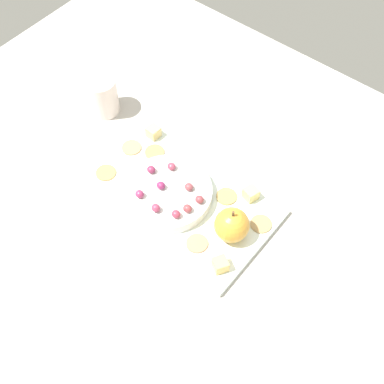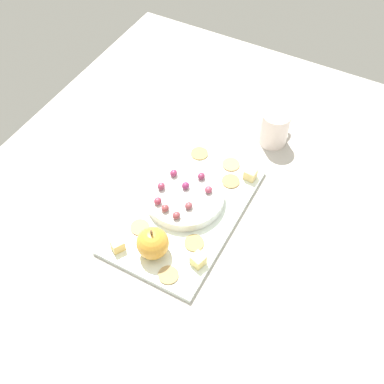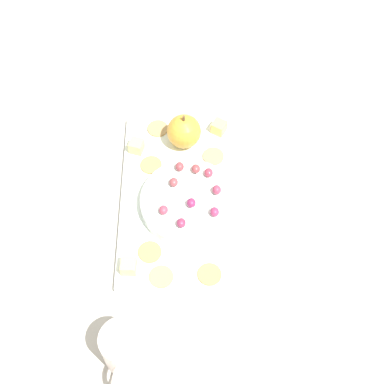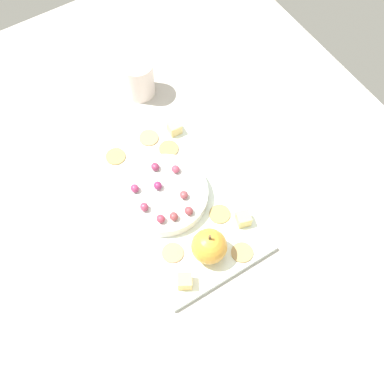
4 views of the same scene
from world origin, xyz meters
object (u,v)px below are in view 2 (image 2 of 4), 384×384
object	(u,v)px
cracker_2	(194,243)
grape_6	(209,190)
cracker_4	(168,275)
grape_1	(186,186)
apple_whole	(153,243)
serving_dish	(185,196)
cracker_0	(199,154)
grape_4	(160,188)
cracker_3	(231,181)
grape_7	(174,173)
grape_0	(165,208)
cracker_5	(140,227)
grape_8	(176,215)
cup	(275,128)
platter	(185,210)
grape_5	(201,176)
cheese_cube_2	(117,245)
grape_2	(158,201)
grape_3	(187,205)
cracker_1	(231,165)
cheese_cube_0	(251,174)
cheese_cube_1	(198,260)

from	to	relation	value
cracker_2	grape_6	xyz separation A→B (cm)	(12.46, 2.96, 3.16)
cracker_4	grape_1	distance (cm)	21.88
cracker_4	apple_whole	bearing A→B (deg)	58.79
serving_dish	cracker_0	distance (cm)	14.98
serving_dish	grape_4	bearing A→B (deg)	110.45
cracker_3	grape_7	size ratio (longest dim) A/B	2.31
apple_whole	cracker_3	size ratio (longest dim) A/B	1.61
cracker_2	grape_0	world-z (taller)	grape_0
grape_1	grape_7	xyz separation A→B (cm)	(1.97, 4.33, 0.01)
cracker_3	grape_4	distance (cm)	17.62
cracker_5	grape_8	xyz separation A→B (cm)	(4.80, -6.81, 3.20)
cracker_3	grape_1	bearing A→B (deg)	138.48
grape_4	cup	size ratio (longest dim) A/B	0.18
platter	grape_5	distance (cm)	8.91
grape_4	cracker_4	bearing A→B (deg)	-144.98
cheese_cube_2	grape_2	bearing A→B (deg)	-10.77
grape_3	grape_8	distance (cm)	3.71
cheese_cube_2	grape_0	bearing A→B (deg)	-22.30
platter	cracker_0	size ratio (longest dim) A/B	8.98
cracker_0	cracker_4	size ratio (longest dim) A/B	1.00
cracker_2	grape_5	xyz separation A→B (cm)	(15.25, 6.29, 3.18)
platter	grape_6	world-z (taller)	grape_6
cracker_4	grape_1	bearing A→B (deg)	19.25
cracker_1	cup	distance (cm)	15.36
grape_8	cracker_3	bearing A→B (deg)	-17.55
grape_2	grape_8	xyz separation A→B (cm)	(-1.46, -5.66, -0.01)
grape_0	cracker_4	bearing A→B (deg)	-147.54
cup	platter	bearing A→B (deg)	163.58
grape_0	cracker_0	bearing A→B (deg)	6.48
grape_5	cracker_1	bearing A→B (deg)	-20.87
cheese_cube_0	grape_4	xyz separation A→B (cm)	(-15.41, 16.08, 2.15)
platter	grape_1	bearing A→B (deg)	25.24
cracker_2	grape_6	size ratio (longest dim) A/B	2.31
platter	grape_5	xyz separation A→B (cm)	(7.96, -0.12, 4.02)
cheese_cube_2	grape_8	bearing A→B (deg)	-35.24
cheese_cube_2	grape_4	distance (cm)	16.68
platter	grape_0	world-z (taller)	grape_0
grape_1	grape_2	bearing A→B (deg)	153.81
grape_4	cheese_cube_1	bearing A→B (deg)	-125.77
cheese_cube_1	cracker_4	xyz separation A→B (cm)	(-5.54, 4.07, -1.14)
grape_1	grape_5	world-z (taller)	same
cracker_0	grape_8	world-z (taller)	grape_8
cracker_4	grape_6	distance (cm)	22.25
cheese_cube_2	grape_3	xyz separation A→B (cm)	(15.15, -8.86, 2.02)
cracker_2	cracker_3	distance (cm)	19.61
cracker_1	grape_5	distance (cm)	10.42
grape_4	grape_7	xyz separation A→B (cm)	(5.30, -0.51, -0.06)
cracker_0	cracker_2	size ratio (longest dim) A/B	1.00
cheese_cube_2	grape_7	bearing A→B (deg)	-3.97
cracker_3	grape_5	size ratio (longest dim) A/B	2.31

